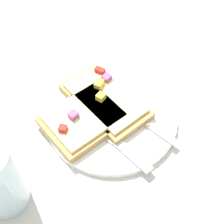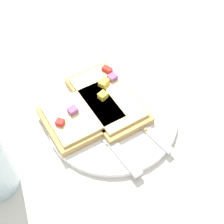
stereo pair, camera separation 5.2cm
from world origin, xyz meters
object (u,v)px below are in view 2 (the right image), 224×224
at_px(plate, 112,117).
at_px(pizza_slice_corner, 83,115).
at_px(fork, 125,109).
at_px(knife, 108,138).
at_px(pizza_slice_main, 107,99).

relative_size(plate, pizza_slice_corner, 1.42).
bearing_deg(plate, fork, -116.60).
distance_m(knife, pizza_slice_corner, 0.06).
height_order(plate, pizza_slice_corner, pizza_slice_corner).
bearing_deg(fork, pizza_slice_corner, 64.15).
xyz_separation_m(pizza_slice_main, pizza_slice_corner, (0.01, 0.06, -0.00)).
bearing_deg(knife, fork, -61.67).
bearing_deg(plate, pizza_slice_corner, 44.23).
xyz_separation_m(fork, pizza_slice_corner, (0.05, 0.06, 0.01)).
bearing_deg(knife, pizza_slice_main, -34.28).
bearing_deg(plate, knife, 119.64).
xyz_separation_m(plate, knife, (-0.03, 0.05, 0.01)).
relative_size(plate, knife, 1.19).
xyz_separation_m(plate, fork, (-0.01, -0.02, 0.01)).
relative_size(pizza_slice_main, pizza_slice_corner, 1.14).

